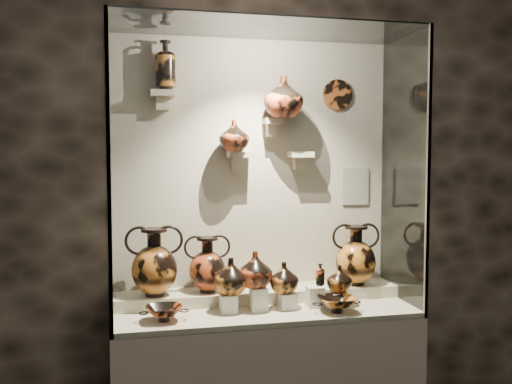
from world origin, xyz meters
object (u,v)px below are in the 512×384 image
(kylix_left, at_px, (164,312))
(ovoid_vase_b, at_px, (283,97))
(jug_c, at_px, (284,277))
(lekythos_small, at_px, (320,273))
(amphora_left, at_px, (154,262))
(jug_e, at_px, (339,279))
(jug_a, at_px, (231,276))
(ovoid_vase_a, at_px, (234,136))
(amphora_right, at_px, (356,255))
(lekythos_tall, at_px, (165,62))
(jug_b, at_px, (255,269))
(kylix_right, at_px, (337,303))
(amphora_mid, at_px, (207,264))

(kylix_left, distance_m, ovoid_vase_b, 1.40)
(jug_c, bearing_deg, lekythos_small, -0.08)
(lekythos_small, bearing_deg, kylix_left, -165.12)
(amphora_left, bearing_deg, kylix_left, -67.44)
(jug_e, xyz_separation_m, lekythos_small, (-0.11, 0.01, 0.03))
(jug_a, distance_m, ovoid_vase_a, 0.82)
(kylix_left, bearing_deg, amphora_right, 15.13)
(lekythos_tall, distance_m, ovoid_vase_a, 0.57)
(lekythos_small, height_order, ovoid_vase_a, ovoid_vase_a)
(ovoid_vase_b, bearing_deg, lekythos_tall, -172.10)
(kylix_left, bearing_deg, lekythos_small, 8.30)
(lekythos_tall, relative_size, ovoid_vase_b, 1.29)
(jug_b, bearing_deg, amphora_right, 18.75)
(amphora_right, xyz_separation_m, lekythos_tall, (-1.14, 0.08, 1.14))
(amphora_right, distance_m, lekythos_small, 0.35)
(amphora_left, distance_m, ovoid_vase_a, 0.86)
(kylix_right, distance_m, ovoid_vase_b, 1.23)
(amphora_mid, height_order, lekythos_small, amphora_mid)
(amphora_right, relative_size, ovoid_vase_b, 1.50)
(kylix_left, bearing_deg, jug_c, 10.31)
(jug_a, xyz_separation_m, kylix_left, (-0.37, -0.10, -0.15))
(lekythos_small, xyz_separation_m, lekythos_tall, (-0.85, 0.26, 1.20))
(amphora_right, bearing_deg, kylix_left, -158.64)
(amphora_right, bearing_deg, lekythos_small, -140.43)
(amphora_left, height_order, kylix_left, amphora_left)
(jug_a, xyz_separation_m, lekythos_tall, (-0.33, 0.26, 1.20))
(amphora_right, xyz_separation_m, ovoid_vase_b, (-0.46, 0.03, 0.96))
(jug_e, xyz_separation_m, ovoid_vase_a, (-0.57, 0.25, 0.82))
(jug_c, xyz_separation_m, lekythos_tall, (-0.63, 0.26, 1.22))
(jug_e, distance_m, ovoid_vase_b, 1.11)
(jug_b, bearing_deg, jug_c, 3.94)
(amphora_left, xyz_separation_m, kylix_right, (0.98, -0.31, -0.21))
(jug_c, height_order, kylix_left, jug_c)
(kylix_left, bearing_deg, kylix_right, -0.68)
(lekythos_tall, bearing_deg, amphora_mid, -13.29)
(lekythos_small, height_order, lekythos_tall, lekythos_tall)
(amphora_left, bearing_deg, jug_e, 5.26)
(kylix_right, bearing_deg, lekythos_tall, 161.44)
(amphora_left, height_order, jug_b, amphora_left)
(jug_b, height_order, jug_e, jug_b)
(amphora_left, height_order, lekythos_small, amphora_left)
(jug_c, xyz_separation_m, kylix_left, (-0.68, -0.10, -0.13))
(kylix_left, xyz_separation_m, ovoid_vase_b, (0.73, 0.31, 1.16))
(amphora_mid, xyz_separation_m, lekythos_tall, (-0.22, 0.07, 1.16))
(amphora_right, height_order, jug_b, amphora_right)
(jug_c, relative_size, lekythos_tall, 0.55)
(amphora_right, distance_m, kylix_left, 1.23)
(ovoid_vase_b, bearing_deg, jug_a, -137.34)
(jug_c, xyz_separation_m, jug_e, (0.33, -0.01, -0.02))
(jug_c, bearing_deg, jug_b, 179.92)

